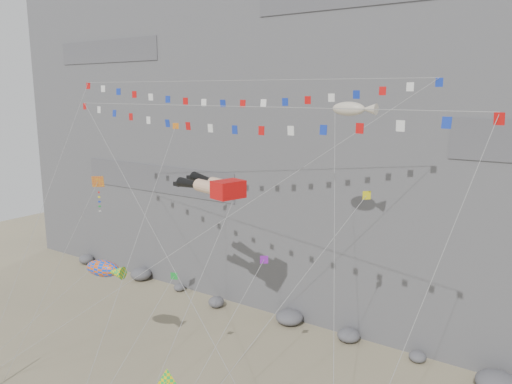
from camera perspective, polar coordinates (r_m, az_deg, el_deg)
cliff at (r=57.35m, az=12.07°, el=14.67°), size 80.00×28.00×50.00m
talus_boulders at (r=48.38m, az=3.84°, el=-14.13°), size 60.00×3.00×1.20m
legs_kite at (r=37.09m, az=-5.01°, el=0.72°), size 8.97×17.04×20.68m
flag_banner_upper at (r=37.89m, az=-2.75°, el=12.55°), size 28.94×15.85×29.52m
flag_banner_lower at (r=32.72m, az=-3.90°, el=9.73°), size 33.40×9.58×24.64m
harlequin_kite at (r=40.19m, az=-17.66°, el=1.06°), size 4.59×7.95×16.51m
fish_windsock at (r=40.23m, az=-17.12°, el=-8.36°), size 9.47×8.47×13.17m
blimp_windsock at (r=33.04m, az=10.53°, el=9.21°), size 6.34×10.94×23.14m
small_kite_a at (r=40.33m, az=-9.45°, el=6.61°), size 4.60×15.47×24.20m
small_kite_b at (r=32.89m, az=0.75°, el=-8.06°), size 2.14×11.09×14.88m
small_kite_c at (r=35.26m, az=-9.53°, el=-9.76°), size 1.03×11.10×13.74m
small_kite_d at (r=31.07m, az=12.08°, el=-0.97°), size 7.74×14.19×21.46m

